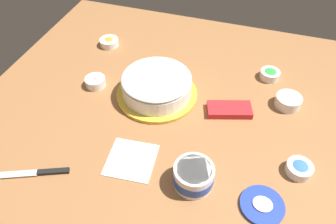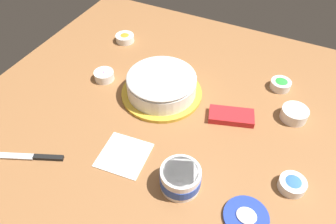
# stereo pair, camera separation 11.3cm
# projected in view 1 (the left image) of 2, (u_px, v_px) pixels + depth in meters

# --- Properties ---
(ground_plane) EXTENTS (1.54, 1.54, 0.00)m
(ground_plane) POSITION_uv_depth(u_px,v_px,m) (175.00, 133.00, 1.11)
(ground_plane) COLOR #936038
(frosted_cake) EXTENTS (0.31, 0.31, 0.10)m
(frosted_cake) POSITION_uv_depth(u_px,v_px,m) (157.00, 86.00, 1.21)
(frosted_cake) COLOR gold
(frosted_cake) RESTS_ON ground_plane
(frosting_tub) EXTENTS (0.12, 0.12, 0.07)m
(frosting_tub) POSITION_uv_depth(u_px,v_px,m) (194.00, 176.00, 0.94)
(frosting_tub) COLOR white
(frosting_tub) RESTS_ON ground_plane
(frosting_tub_lid) EXTENTS (0.13, 0.13, 0.02)m
(frosting_tub_lid) POSITION_uv_depth(u_px,v_px,m) (262.00, 205.00, 0.91)
(frosting_tub_lid) COLOR #233DAD
(frosting_tub_lid) RESTS_ON ground_plane
(spreading_knife) EXTENTS (0.23, 0.11, 0.01)m
(spreading_knife) POSITION_uv_depth(u_px,v_px,m) (37.00, 173.00, 0.99)
(spreading_knife) COLOR silver
(spreading_knife) RESTS_ON ground_plane
(sprinkle_bowl_pink) EXTENTS (0.09, 0.09, 0.04)m
(sprinkle_bowl_pink) POSITION_uv_depth(u_px,v_px,m) (288.00, 101.00, 1.19)
(sprinkle_bowl_pink) COLOR white
(sprinkle_bowl_pink) RESTS_ON ground_plane
(sprinkle_bowl_rainbow) EXTENTS (0.08, 0.08, 0.04)m
(sprinkle_bowl_rainbow) POSITION_uv_depth(u_px,v_px,m) (95.00, 82.00, 1.27)
(sprinkle_bowl_rainbow) COLOR white
(sprinkle_bowl_rainbow) RESTS_ON ground_plane
(sprinkle_bowl_blue) EXTENTS (0.08, 0.08, 0.04)m
(sprinkle_bowl_blue) POSITION_uv_depth(u_px,v_px,m) (299.00, 168.00, 0.98)
(sprinkle_bowl_blue) COLOR white
(sprinkle_bowl_blue) RESTS_ON ground_plane
(sprinkle_bowl_orange) EXTENTS (0.08, 0.08, 0.03)m
(sprinkle_bowl_orange) POSITION_uv_depth(u_px,v_px,m) (109.00, 42.00, 1.46)
(sprinkle_bowl_orange) COLOR white
(sprinkle_bowl_orange) RESTS_ON ground_plane
(sprinkle_bowl_green) EXTENTS (0.08, 0.08, 0.04)m
(sprinkle_bowl_green) POSITION_uv_depth(u_px,v_px,m) (270.00, 74.00, 1.30)
(sprinkle_bowl_green) COLOR white
(sprinkle_bowl_green) RESTS_ON ground_plane
(candy_box_lower) EXTENTS (0.17, 0.12, 0.02)m
(candy_box_lower) POSITION_uv_depth(u_px,v_px,m) (229.00, 110.00, 1.17)
(candy_box_lower) COLOR red
(candy_box_lower) RESTS_ON ground_plane
(paper_napkin) EXTENTS (0.16, 0.16, 0.01)m
(paper_napkin) POSITION_uv_depth(u_px,v_px,m) (131.00, 159.00, 1.03)
(paper_napkin) COLOR white
(paper_napkin) RESTS_ON ground_plane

